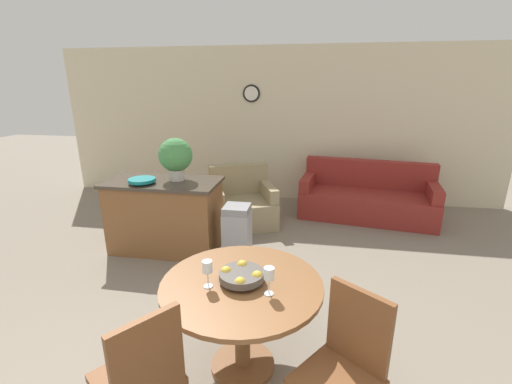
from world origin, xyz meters
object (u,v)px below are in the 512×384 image
Objects in this scene: dining_table at (242,302)px; dining_chair_near_right at (345,364)px; dining_chair_near_left at (141,376)px; wine_glass_right at (269,275)px; trash_bin at (237,233)px; kitchen_island at (166,215)px; armchair at (242,205)px; teal_bowl at (142,180)px; wine_glass_left at (207,268)px; potted_plant at (176,156)px; couch at (366,199)px; fruit_bowl at (242,275)px.

dining_chair_near_right reaches higher than dining_table.
dining_chair_near_left reaches higher than wine_glass_right.
kitchen_island is at bearing 172.17° from trash_bin.
kitchen_island is 1.29m from armchair.
teal_bowl reaches higher than armchair.
teal_bowl is (-1.35, 1.71, 0.08)m from wine_glass_left.
wine_glass_left is at bearing 177.69° from wine_glass_right.
teal_bowl reaches higher than kitchen_island.
wine_glass_left is at bearing 16.94° from dining_chair_near_right.
trash_bin is at bearing -7.83° from kitchen_island.
armchair is (-0.80, 2.90, -0.58)m from wine_glass_right.
dining_table is 0.80m from dining_chair_near_right.
dining_chair_near_left is at bearing -68.80° from kitchen_island.
trash_bin is at bearing -13.98° from potted_plant.
wine_glass_left is (-0.90, 0.32, 0.35)m from dining_chair_near_right.
kitchen_island is 1.19× the size of armchair.
potted_plant reaches higher than dining_chair_near_left.
dining_table is 0.97× the size of armchair.
couch is (2.70, 1.63, -0.17)m from kitchen_island.
fruit_bowl is (-0.00, -0.00, 0.22)m from dining_table.
wine_glass_left is at bearing -156.74° from dining_table.
dining_chair_near_left and dining_chair_near_right have the same top height.
dining_chair_near_left is at bearing -110.72° from armchair.
dining_chair_near_right is at bearing -91.27° from couch.
potted_plant reaches higher than kitchen_island.
potted_plant reaches higher than teal_bowl.
dining_chair_near_left is 4.46m from couch.
teal_bowl is 0.27× the size of armchair.
dining_table is at bearing -52.37° from kitchen_island.
armchair is at bearing 52.32° from kitchen_island.
armchair reaches higher than trash_bin.
teal_bowl is 0.15× the size of couch.
dining_chair_near_right is 1.02m from wine_glass_left.
wine_glass_left reaches higher than dining_table.
wine_glass_right is 3.07m from armchair.
dining_chair_near_left is at bearing -121.22° from fruit_bowl.
couch reaches higher than dining_table.
armchair reaches higher than fruit_bowl.
fruit_bowl is at bearing 152.28° from wine_glass_right.
dining_chair_near_left reaches higher than fruit_bowl.
wine_glass_left reaches higher than kitchen_island.
teal_bowl is 0.46× the size of trash_bin.
dining_table is at bearing 53.74° from fruit_bowl.
kitchen_island is (-1.16, 1.87, -0.41)m from wine_glass_left.
fruit_bowl is 0.61× the size of potted_plant.
dining_chair_near_right is at bearing -32.58° from wine_glass_right.
trash_bin is (0.01, 2.33, -0.19)m from dining_chair_near_left.
potted_plant is at bearing 123.20° from fruit_bowl.
wine_glass_right is (0.21, -0.11, 0.31)m from dining_table.
teal_bowl is at bearing 135.65° from wine_glass_right.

